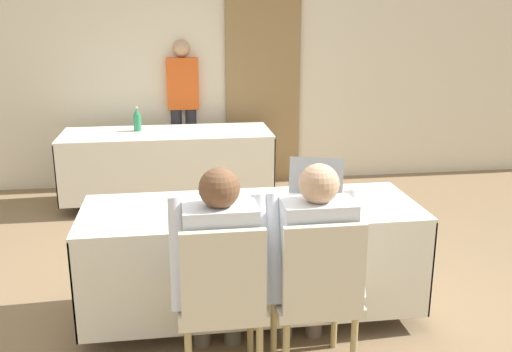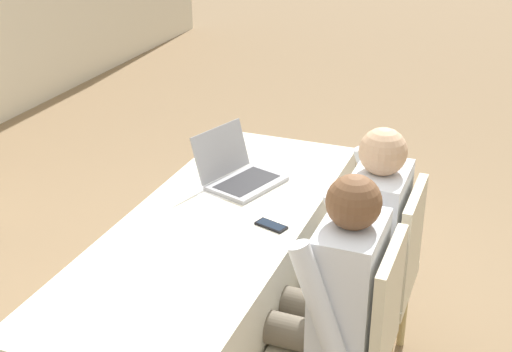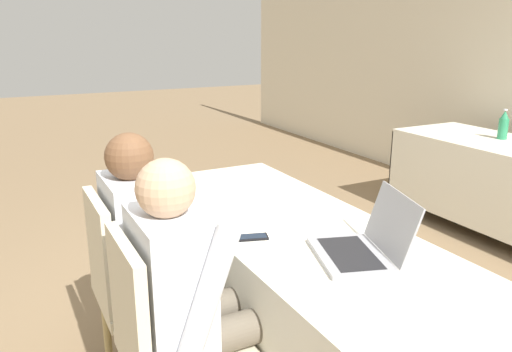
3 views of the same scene
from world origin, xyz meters
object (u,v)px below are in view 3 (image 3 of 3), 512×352
person_checkered_shirt (153,244)px  water_bottle (503,126)px  laptop (363,245)px  cell_phone (251,237)px  chair_near_right (166,340)px  person_white_shirt (192,293)px  chair_near_left (132,282)px

person_checkered_shirt → water_bottle: bearing=-79.5°
laptop → cell_phone: size_ratio=2.85×
water_bottle → chair_near_right: bearing=-71.5°
person_white_shirt → person_checkered_shirt: bearing=0.0°
cell_phone → chair_near_right: size_ratio=0.17×
laptop → chair_near_right: size_ratio=0.47×
chair_near_right → person_white_shirt: person_white_shirt is taller
chair_near_left → chair_near_right: size_ratio=1.00×
cell_phone → chair_near_left: (-0.30, -0.44, -0.24)m
chair_near_left → person_white_shirt: size_ratio=0.78×
cell_phone → person_checkered_shirt: size_ratio=0.13×
water_bottle → person_white_shirt: person_white_shirt is taller
cell_phone → person_white_shirt: person_white_shirt is taller
person_white_shirt → chair_near_left: bearing=12.0°
cell_phone → laptop: bearing=57.3°
laptop → person_white_shirt: bearing=-86.2°
chair_near_left → person_white_shirt: (0.49, 0.10, 0.16)m
chair_near_right → person_white_shirt: (0.00, 0.10, 0.16)m
laptop → person_checkered_shirt: 0.91m
water_bottle → chair_near_left: size_ratio=0.27×
water_bottle → person_white_shirt: (1.05, -3.02, -0.18)m
cell_phone → person_checkered_shirt: (-0.30, -0.34, -0.08)m
cell_phone → water_bottle: (-0.86, 2.69, 0.10)m
cell_phone → chair_near_left: size_ratio=0.17×
laptop → cell_phone: (-0.35, -0.30, -0.04)m
person_white_shirt → chair_near_right: bearing=90.0°
laptop → cell_phone: 0.46m
chair_near_left → person_checkered_shirt: (0.00, 0.10, 0.16)m
chair_near_left → water_bottle: bearing=-79.8°
person_white_shirt → cell_phone: bearing=-60.4°
person_white_shirt → laptop: bearing=-104.3°
laptop → person_white_shirt: 0.66m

